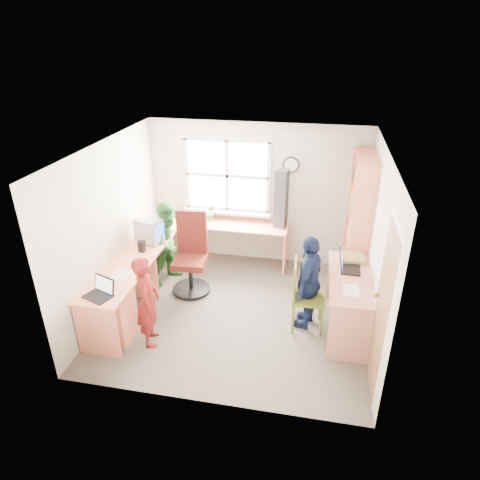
{
  "coord_description": "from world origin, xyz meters",
  "views": [
    {
      "loc": [
        1.03,
        -4.99,
        3.7
      ],
      "look_at": [
        0.0,
        0.25,
        1.05
      ],
      "focal_mm": 32.0,
      "sensor_mm": 36.0,
      "label": 1
    }
  ],
  "objects_px": {
    "wooden_chair": "(303,293)",
    "cd_tower": "(281,199)",
    "right_desk": "(353,292)",
    "crt_monitor": "(151,229)",
    "laptop_left": "(100,291)",
    "person_navy": "(309,282)",
    "potted_plant": "(211,213)",
    "person_red": "(148,301)",
    "bookshelf": "(358,225)",
    "l_desk": "(141,287)",
    "person_green": "(170,242)",
    "laptop_right": "(347,265)",
    "swivel_chair": "(191,258)"
  },
  "relations": [
    {
      "from": "laptop_left",
      "to": "person_navy",
      "type": "distance_m",
      "value": 2.67
    },
    {
      "from": "right_desk",
      "to": "person_green",
      "type": "xyz_separation_m",
      "value": [
        -2.8,
        0.77,
        0.08
      ]
    },
    {
      "from": "laptop_right",
      "to": "right_desk",
      "type": "bearing_deg",
      "value": -153.05
    },
    {
      "from": "laptop_right",
      "to": "person_green",
      "type": "xyz_separation_m",
      "value": [
        -2.69,
        0.56,
        -0.19
      ]
    },
    {
      "from": "right_desk",
      "to": "wooden_chair",
      "type": "distance_m",
      "value": 0.65
    },
    {
      "from": "person_navy",
      "to": "crt_monitor",
      "type": "bearing_deg",
      "value": -88.18
    },
    {
      "from": "bookshelf",
      "to": "person_green",
      "type": "height_order",
      "value": "bookshelf"
    },
    {
      "from": "swivel_chair",
      "to": "person_navy",
      "type": "height_order",
      "value": "person_navy"
    },
    {
      "from": "bookshelf",
      "to": "cd_tower",
      "type": "distance_m",
      "value": 1.27
    },
    {
      "from": "crt_monitor",
      "to": "laptop_right",
      "type": "xyz_separation_m",
      "value": [
        2.93,
        -0.41,
        -0.08
      ]
    },
    {
      "from": "person_green",
      "to": "laptop_left",
      "type": "bearing_deg",
      "value": -161.65
    },
    {
      "from": "person_red",
      "to": "person_green",
      "type": "xyz_separation_m",
      "value": [
        -0.25,
        1.54,
        0.05
      ]
    },
    {
      "from": "wooden_chair",
      "to": "cd_tower",
      "type": "xyz_separation_m",
      "value": [
        -0.49,
        1.61,
        0.69
      ]
    },
    {
      "from": "right_desk",
      "to": "person_navy",
      "type": "distance_m",
      "value": 0.58
    },
    {
      "from": "laptop_right",
      "to": "person_red",
      "type": "height_order",
      "value": "person_red"
    },
    {
      "from": "l_desk",
      "to": "laptop_right",
      "type": "xyz_separation_m",
      "value": [
        2.78,
        0.43,
        0.41
      ]
    },
    {
      "from": "crt_monitor",
      "to": "swivel_chair",
      "type": "bearing_deg",
      "value": 11.73
    },
    {
      "from": "l_desk",
      "to": "person_red",
      "type": "distance_m",
      "value": 0.67
    },
    {
      "from": "laptop_right",
      "to": "person_navy",
      "type": "distance_m",
      "value": 0.56
    },
    {
      "from": "bookshelf",
      "to": "laptop_left",
      "type": "xyz_separation_m",
      "value": [
        -3.16,
        -2.17,
        -0.2
      ]
    },
    {
      "from": "right_desk",
      "to": "cd_tower",
      "type": "bearing_deg",
      "value": 126.02
    },
    {
      "from": "right_desk",
      "to": "crt_monitor",
      "type": "height_order",
      "value": "crt_monitor"
    },
    {
      "from": "right_desk",
      "to": "person_red",
      "type": "xyz_separation_m",
      "value": [
        -2.55,
        -0.78,
        0.04
      ]
    },
    {
      "from": "wooden_chair",
      "to": "laptop_left",
      "type": "xyz_separation_m",
      "value": [
        -2.44,
        -0.85,
        0.26
      ]
    },
    {
      "from": "wooden_chair",
      "to": "crt_monitor",
      "type": "height_order",
      "value": "crt_monitor"
    },
    {
      "from": "swivel_chair",
      "to": "cd_tower",
      "type": "relative_size",
      "value": 1.31
    },
    {
      "from": "l_desk",
      "to": "wooden_chair",
      "type": "distance_m",
      "value": 2.24
    },
    {
      "from": "wooden_chair",
      "to": "potted_plant",
      "type": "distance_m",
      "value": 2.36
    },
    {
      "from": "laptop_right",
      "to": "person_navy",
      "type": "xyz_separation_m",
      "value": [
        -0.48,
        -0.21,
        -0.19
      ]
    },
    {
      "from": "person_red",
      "to": "person_green",
      "type": "bearing_deg",
      "value": -9.19
    },
    {
      "from": "laptop_right",
      "to": "laptop_left",
      "type": "bearing_deg",
      "value": 111.91
    },
    {
      "from": "laptop_left",
      "to": "person_green",
      "type": "height_order",
      "value": "person_green"
    },
    {
      "from": "l_desk",
      "to": "laptop_right",
      "type": "bearing_deg",
      "value": 8.87
    },
    {
      "from": "wooden_chair",
      "to": "laptop_right",
      "type": "distance_m",
      "value": 0.69
    },
    {
      "from": "person_red",
      "to": "crt_monitor",
      "type": "bearing_deg",
      "value": 0.77
    },
    {
      "from": "right_desk",
      "to": "crt_monitor",
      "type": "relative_size",
      "value": 3.0
    },
    {
      "from": "wooden_chair",
      "to": "bookshelf",
      "type": "bearing_deg",
      "value": 58.58
    },
    {
      "from": "swivel_chair",
      "to": "potted_plant",
      "type": "distance_m",
      "value": 1.05
    },
    {
      "from": "laptop_left",
      "to": "person_green",
      "type": "xyz_separation_m",
      "value": [
        0.29,
        1.7,
        -0.13
      ]
    },
    {
      "from": "laptop_left",
      "to": "person_red",
      "type": "height_order",
      "value": "person_red"
    },
    {
      "from": "crt_monitor",
      "to": "laptop_left",
      "type": "xyz_separation_m",
      "value": [
        -0.05,
        -1.55,
        -0.14
      ]
    },
    {
      "from": "crt_monitor",
      "to": "laptop_right",
      "type": "distance_m",
      "value": 2.96
    },
    {
      "from": "bookshelf",
      "to": "potted_plant",
      "type": "distance_m",
      "value": 2.42
    },
    {
      "from": "crt_monitor",
      "to": "cd_tower",
      "type": "bearing_deg",
      "value": 42.53
    },
    {
      "from": "l_desk",
      "to": "right_desk",
      "type": "distance_m",
      "value": 2.89
    },
    {
      "from": "l_desk",
      "to": "swivel_chair",
      "type": "relative_size",
      "value": 2.33
    },
    {
      "from": "person_navy",
      "to": "person_green",
      "type": "bearing_deg",
      "value": -93.16
    },
    {
      "from": "bookshelf",
      "to": "person_navy",
      "type": "xyz_separation_m",
      "value": [
        -0.65,
        -1.25,
        -0.33
      ]
    },
    {
      "from": "cd_tower",
      "to": "wooden_chair",
      "type": "bearing_deg",
      "value": -61.01
    },
    {
      "from": "bookshelf",
      "to": "person_green",
      "type": "xyz_separation_m",
      "value": [
        -2.87,
        -0.48,
        -0.33
      ]
    }
  ]
}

